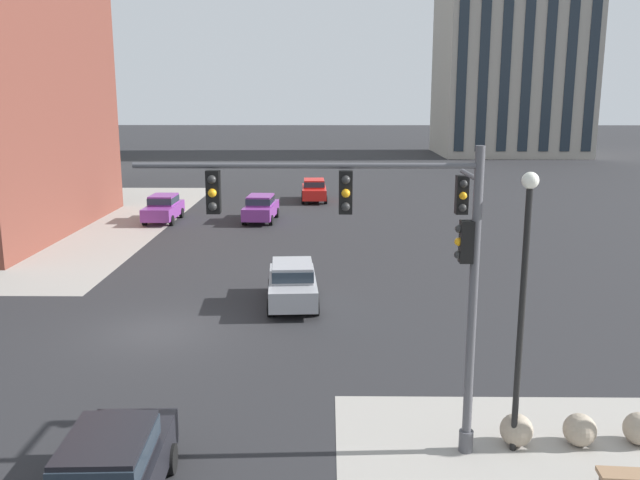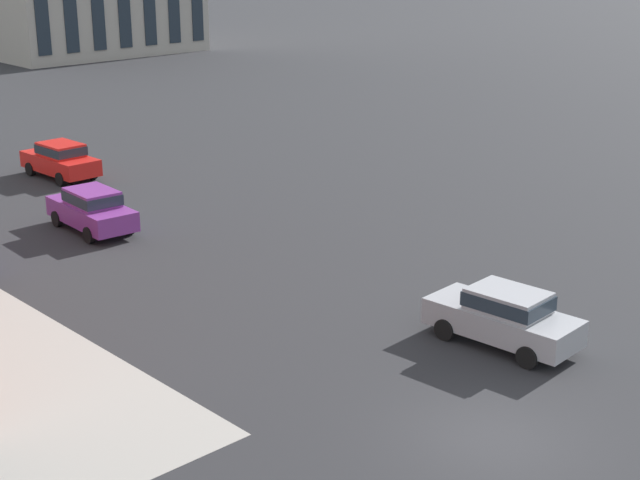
{
  "view_description": "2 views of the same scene",
  "coord_description": "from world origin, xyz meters",
  "px_view_note": "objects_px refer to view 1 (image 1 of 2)",
  "views": [
    {
      "loc": [
        5.8,
        -21.69,
        7.87
      ],
      "look_at": [
        5.54,
        -0.11,
        3.22
      ],
      "focal_mm": 37.86,
      "sensor_mm": 36.0,
      "label": 1
    },
    {
      "loc": [
        -16.46,
        -11.6,
        11.41
      ],
      "look_at": [
        -2.52,
        3.21,
        4.68
      ],
      "focal_mm": 53.75,
      "sensor_mm": 36.0,
      "label": 2
    }
  ],
  "objects_px": {
    "traffic_signal_main": "(408,250)",
    "car_cross_westbound": "(261,207)",
    "bollard_sphere_curb_b": "(580,430)",
    "bollard_sphere_curb_a": "(516,430)",
    "car_main_southbound_far": "(314,189)",
    "bollard_sphere_curb_c": "(640,429)",
    "car_main_northbound_far": "(110,470)",
    "street_lamp_corner_near": "(523,285)",
    "car_parked_curb": "(163,207)",
    "car_main_northbound_near": "(292,282)"
  },
  "relations": [
    {
      "from": "bollard_sphere_curb_b",
      "to": "street_lamp_corner_near",
      "type": "relative_size",
      "value": 0.12
    },
    {
      "from": "street_lamp_corner_near",
      "to": "car_main_northbound_near",
      "type": "distance_m",
      "value": 12.44
    },
    {
      "from": "bollard_sphere_curb_c",
      "to": "bollard_sphere_curb_a",
      "type": "bearing_deg",
      "value": -178.16
    },
    {
      "from": "car_main_northbound_far",
      "to": "car_cross_westbound",
      "type": "xyz_separation_m",
      "value": [
        -0.16,
        30.66,
        0.0
      ]
    },
    {
      "from": "bollard_sphere_curb_a",
      "to": "car_parked_curb",
      "type": "height_order",
      "value": "car_parked_curb"
    },
    {
      "from": "car_main_northbound_far",
      "to": "bollard_sphere_curb_b",
      "type": "bearing_deg",
      "value": 15.42
    },
    {
      "from": "car_main_southbound_far",
      "to": "car_cross_westbound",
      "type": "relative_size",
      "value": 0.99
    },
    {
      "from": "traffic_signal_main",
      "to": "bollard_sphere_curb_b",
      "type": "relative_size",
      "value": 9.77
    },
    {
      "from": "bollard_sphere_curb_c",
      "to": "car_main_northbound_far",
      "type": "height_order",
      "value": "car_main_northbound_far"
    },
    {
      "from": "car_main_southbound_far",
      "to": "car_cross_westbound",
      "type": "height_order",
      "value": "same"
    },
    {
      "from": "traffic_signal_main",
      "to": "bollard_sphere_curb_c",
      "type": "bearing_deg",
      "value": 1.93
    },
    {
      "from": "bollard_sphere_curb_a",
      "to": "car_main_southbound_far",
      "type": "distance_m",
      "value": 36.64
    },
    {
      "from": "bollard_sphere_curb_a",
      "to": "bollard_sphere_curb_b",
      "type": "height_order",
      "value": "same"
    },
    {
      "from": "bollard_sphere_curb_b",
      "to": "car_parked_curb",
      "type": "height_order",
      "value": "car_parked_curb"
    },
    {
      "from": "car_main_southbound_far",
      "to": "bollard_sphere_curb_a",
      "type": "bearing_deg",
      "value": -81.56
    },
    {
      "from": "bollard_sphere_curb_c",
      "to": "car_main_southbound_far",
      "type": "height_order",
      "value": "car_main_southbound_far"
    },
    {
      "from": "car_main_southbound_far",
      "to": "bollard_sphere_curb_c",
      "type": "bearing_deg",
      "value": -77.17
    },
    {
      "from": "bollard_sphere_curb_b",
      "to": "bollard_sphere_curb_c",
      "type": "distance_m",
      "value": 1.4
    },
    {
      "from": "car_main_northbound_near",
      "to": "car_cross_westbound",
      "type": "height_order",
      "value": "same"
    },
    {
      "from": "car_main_southbound_far",
      "to": "car_parked_curb",
      "type": "relative_size",
      "value": 1.01
    },
    {
      "from": "car_main_northbound_far",
      "to": "car_cross_westbound",
      "type": "relative_size",
      "value": 0.99
    },
    {
      "from": "bollard_sphere_curb_a",
      "to": "car_main_southbound_far",
      "type": "relative_size",
      "value": 0.17
    },
    {
      "from": "car_cross_westbound",
      "to": "car_parked_curb",
      "type": "height_order",
      "value": "same"
    },
    {
      "from": "bollard_sphere_curb_c",
      "to": "car_main_northbound_near",
      "type": "distance_m",
      "value": 13.47
    },
    {
      "from": "traffic_signal_main",
      "to": "car_cross_westbound",
      "type": "xyz_separation_m",
      "value": [
        -5.99,
        28.05,
        -3.7
      ]
    },
    {
      "from": "traffic_signal_main",
      "to": "bollard_sphere_curb_c",
      "type": "xyz_separation_m",
      "value": [
        5.45,
        0.18,
        -4.24
      ]
    },
    {
      "from": "bollard_sphere_curb_c",
      "to": "car_cross_westbound",
      "type": "xyz_separation_m",
      "value": [
        -11.44,
        27.86,
        0.54
      ]
    },
    {
      "from": "bollard_sphere_curb_a",
      "to": "car_main_northbound_near",
      "type": "relative_size",
      "value": 0.17
    },
    {
      "from": "bollard_sphere_curb_c",
      "to": "car_cross_westbound",
      "type": "height_order",
      "value": "car_cross_westbound"
    },
    {
      "from": "car_main_northbound_far",
      "to": "car_main_southbound_far",
      "type": "bearing_deg",
      "value": 85.52
    },
    {
      "from": "bollard_sphere_curb_b",
      "to": "car_cross_westbound",
      "type": "xyz_separation_m",
      "value": [
        -10.04,
        27.93,
        0.54
      ]
    },
    {
      "from": "traffic_signal_main",
      "to": "car_cross_westbound",
      "type": "bearing_deg",
      "value": 102.06
    },
    {
      "from": "bollard_sphere_curb_b",
      "to": "street_lamp_corner_near",
      "type": "xyz_separation_m",
      "value": [
        -1.57,
        -0.24,
        3.5
      ]
    },
    {
      "from": "street_lamp_corner_near",
      "to": "traffic_signal_main",
      "type": "bearing_deg",
      "value": 177.04
    },
    {
      "from": "car_main_northbound_far",
      "to": "street_lamp_corner_near",
      "type": "bearing_deg",
      "value": 16.65
    },
    {
      "from": "bollard_sphere_curb_b",
      "to": "bollard_sphere_curb_c",
      "type": "relative_size",
      "value": 1.0
    },
    {
      "from": "bollard_sphere_curb_c",
      "to": "car_main_northbound_far",
      "type": "xyz_separation_m",
      "value": [
        -11.28,
        -2.8,
        0.54
      ]
    },
    {
      "from": "bollard_sphere_curb_a",
      "to": "car_main_northbound_far",
      "type": "height_order",
      "value": "car_main_northbound_far"
    },
    {
      "from": "bollard_sphere_curb_a",
      "to": "street_lamp_corner_near",
      "type": "relative_size",
      "value": 0.12
    },
    {
      "from": "bollard_sphere_curb_a",
      "to": "car_cross_westbound",
      "type": "distance_m",
      "value": 29.25
    },
    {
      "from": "traffic_signal_main",
      "to": "car_cross_westbound",
      "type": "relative_size",
      "value": 1.63
    },
    {
      "from": "car_parked_curb",
      "to": "street_lamp_corner_near",
      "type": "bearing_deg",
      "value": -62.46
    },
    {
      "from": "traffic_signal_main",
      "to": "car_main_northbound_far",
      "type": "relative_size",
      "value": 1.64
    },
    {
      "from": "street_lamp_corner_near",
      "to": "car_parked_curb",
      "type": "distance_m",
      "value": 31.79
    },
    {
      "from": "bollard_sphere_curb_a",
      "to": "car_main_southbound_far",
      "type": "xyz_separation_m",
      "value": [
        -5.38,
        36.24,
        0.54
      ]
    },
    {
      "from": "car_parked_curb",
      "to": "car_main_southbound_far",
      "type": "bearing_deg",
      "value": 41.82
    },
    {
      "from": "car_cross_westbound",
      "to": "car_parked_curb",
      "type": "bearing_deg",
      "value": -178.98
    },
    {
      "from": "bollard_sphere_curb_b",
      "to": "bollard_sphere_curb_a",
      "type": "bearing_deg",
      "value": -179.13
    },
    {
      "from": "bollard_sphere_curb_a",
      "to": "car_main_northbound_far",
      "type": "bearing_deg",
      "value": -162.22
    },
    {
      "from": "car_main_southbound_far",
      "to": "car_parked_curb",
      "type": "height_order",
      "value": "same"
    }
  ]
}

